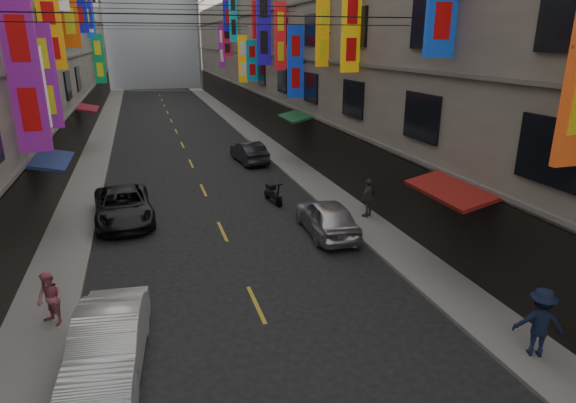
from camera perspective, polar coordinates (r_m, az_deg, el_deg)
sidewalk_left at (r=37.17m, az=-21.68°, el=5.79°), size 2.00×90.00×0.12m
sidewalk_right at (r=38.04m, az=-3.31°, el=7.33°), size 2.00×90.00×0.12m
building_row_right at (r=39.22m, az=5.58°, el=21.46°), size 10.14×90.00×19.00m
haze_block at (r=86.40m, az=-16.08°, el=20.23°), size 18.00×8.00×22.00m
shop_signage at (r=29.30m, az=-12.98°, el=21.38°), size 14.00×55.00×12.06m
street_awnings at (r=20.81m, az=-12.49°, el=5.81°), size 13.99×35.20×0.41m
overhead_cables at (r=24.48m, az=-11.22°, el=21.42°), size 14.00×38.04×1.24m
lane_markings at (r=34.21m, az=-11.95°, el=5.60°), size 0.12×80.20×0.01m
scooter_far_right at (r=23.07m, az=-1.81°, el=0.90°), size 0.61×1.79×1.14m
car_left_mid at (r=12.42m, az=-20.53°, el=-15.50°), size 1.97×4.49×1.43m
car_left_far at (r=21.80m, az=-18.94°, el=-0.49°), size 2.66×5.17×1.40m
car_right_mid at (r=19.35m, az=4.61°, el=-1.80°), size 1.90×4.32×1.45m
car_right_far at (r=30.91m, az=-4.66°, el=5.85°), size 1.82×4.21×1.35m
pedestrian_lfar at (r=14.55m, az=-26.38°, el=-10.31°), size 0.88×0.88×1.52m
pedestrian_rnear at (r=13.35m, az=27.67°, el=-12.55°), size 1.29×1.07×1.78m
pedestrian_rfar at (r=21.07m, az=9.51°, el=0.43°), size 1.15×1.01×1.70m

